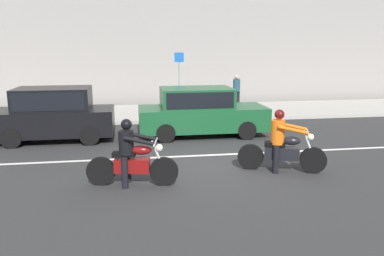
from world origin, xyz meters
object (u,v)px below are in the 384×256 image
Objects in this scene: parked_sedan_forest_green at (200,111)px; street_sign_post at (179,75)px; motorcycle_with_rider_black_leather at (131,158)px; parked_hatchback_black at (54,114)px; motorcycle_with_rider_orange_stripe at (281,146)px; pedestrian_bystander at (236,89)px.

parked_sedan_forest_green is 1.64× the size of street_sign_post.
street_sign_post is at bearing 76.46° from motorcycle_with_rider_black_leather.
parked_hatchback_black is 6.89m from street_sign_post.
motorcycle_with_rider_black_leather is at bearing -61.52° from parked_hatchback_black.
motorcycle_with_rider_orange_stripe is 0.78× the size of street_sign_post.
parked_sedan_forest_green is at bearing -0.33° from parked_hatchback_black.
parked_hatchback_black is at bearing -134.85° from street_sign_post.
pedestrian_bystander is at bearing 61.43° from motorcycle_with_rider_black_leather.
motorcycle_with_rider_orange_stripe is 4.42m from parked_sedan_forest_green.
motorcycle_with_rider_orange_stripe is 8.85m from pedestrian_bystander.
pedestrian_bystander is (1.22, 8.76, 0.46)m from motorcycle_with_rider_orange_stripe.
parked_sedan_forest_green is at bearing 107.81° from motorcycle_with_rider_orange_stripe.
parked_hatchback_black reaches higher than parked_sedan_forest_green.
motorcycle_with_rider_black_leather is 5.31m from parked_hatchback_black.
motorcycle_with_rider_black_leather is 0.55× the size of parked_hatchback_black.
motorcycle_with_rider_black_leather is at bearing -118.57° from pedestrian_bystander.
motorcycle_with_rider_black_leather is at bearing -117.67° from parked_sedan_forest_green.
motorcycle_with_rider_orange_stripe is 7.60m from parked_hatchback_black.
parked_sedan_forest_green is (-1.35, 4.20, 0.23)m from motorcycle_with_rider_orange_stripe.
motorcycle_with_rider_orange_stripe is at bearing -72.19° from parked_sedan_forest_green.
parked_sedan_forest_green is 5.24m from pedestrian_bystander.
parked_sedan_forest_green is 4.96m from street_sign_post.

